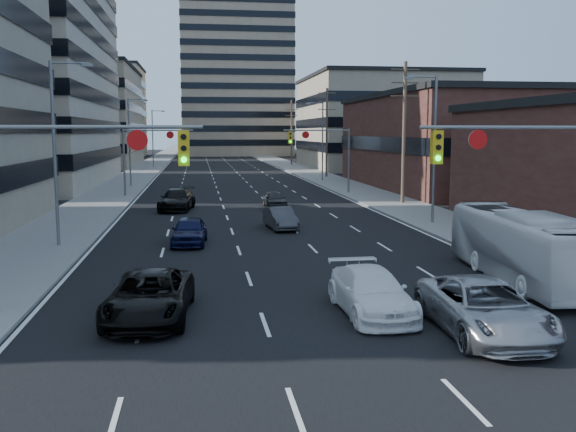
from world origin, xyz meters
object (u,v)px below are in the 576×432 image
Objects in this scene: silver_suv at (484,308)px; white_van at (371,292)px; black_pickup at (149,296)px; transit_bus at (522,247)px; sedan_blue at (189,231)px.

white_van is at bearing 138.39° from silver_suv.
transit_bus is at bearing 17.15° from black_pickup.
black_pickup is 1.07× the size of white_van.
transit_bus is (13.60, 3.12, 0.63)m from black_pickup.
black_pickup is 6.81m from white_van.
white_van is 0.50× the size of transit_bus.
transit_bus is at bearing 25.56° from white_van.
sedan_blue is (1.05, 13.06, -0.01)m from black_pickup.
sedan_blue is (-12.55, 9.94, -0.65)m from transit_bus.
transit_bus reaches higher than sedan_blue.
silver_suv is at bearing -12.11° from black_pickup.
white_van is 14.59m from sedan_blue.
transit_bus reaches higher than silver_suv.
white_van is 3.53m from silver_suv.
white_van is at bearing 1.27° from black_pickup.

